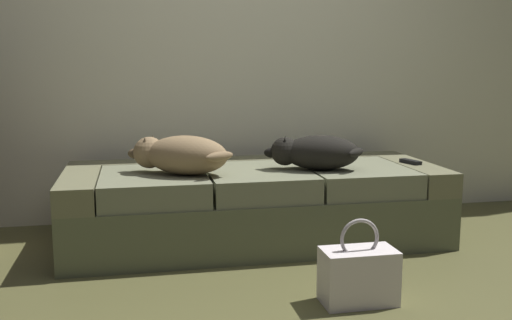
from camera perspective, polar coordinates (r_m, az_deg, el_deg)
The scene contains 7 objects.
ground_plane at distance 2.50m, azimuth 5.07°, elevation -14.97°, with size 10.00×10.00×0.00m, color brown.
back_wall at distance 3.99m, azimuth -2.08°, elevation 14.64°, with size 6.40×0.10×2.80m, color beige.
couch at distance 3.45m, azimuth -0.17°, elevation -4.30°, with size 2.15×0.89×0.44m.
dog_tan at distance 3.19m, azimuth -7.42°, elevation 0.52°, with size 0.59×0.45×0.21m.
dog_dark at distance 3.32m, azimuth 5.74°, elevation 0.76°, with size 0.57×0.35×0.20m.
tv_remote at distance 3.64m, azimuth 14.81°, elevation -0.16°, with size 0.04×0.15×0.02m, color black.
handbag at distance 2.62m, azimuth 9.94°, elevation -10.97°, with size 0.32×0.18×0.38m.
Camera 1 is at (-0.67, -2.18, 1.03)m, focal length 41.09 mm.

